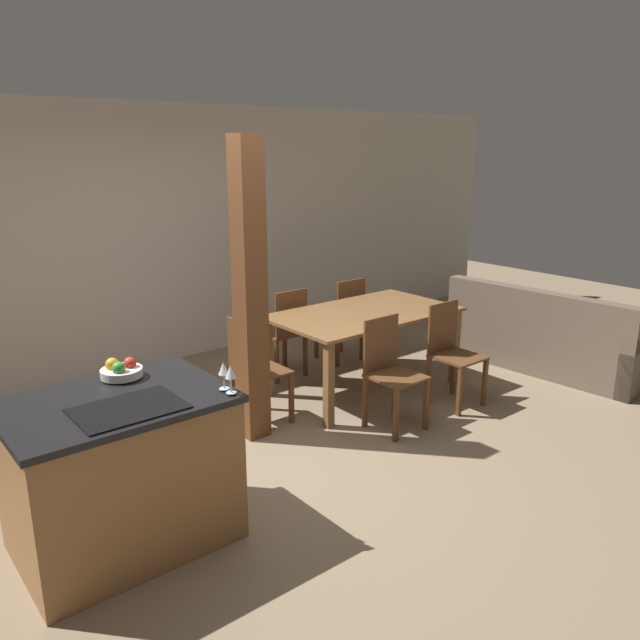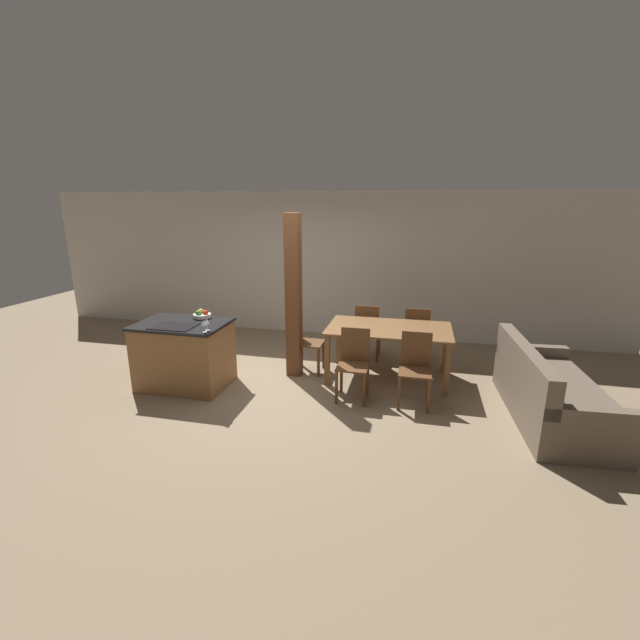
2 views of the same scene
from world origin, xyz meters
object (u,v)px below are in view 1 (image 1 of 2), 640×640
object	(u,v)px
wine_glass_middle	(223,370)
dining_chair_near_left	(390,371)
fruit_bowl	(121,370)
wine_glass_near	(231,373)
dining_chair_far_left	(285,331)
couch	(549,340)
kitchen_island	(121,472)
dining_chair_near_right	(452,351)
dining_chair_head_end	(254,369)
dining_table	(364,322)
dining_chair_far_right	(344,318)
timber_post	(250,293)

from	to	relation	value
wine_glass_middle	dining_chair_near_left	xyz separation A→B (m)	(1.81, 0.44, -0.56)
fruit_bowl	wine_glass_near	bearing A→B (deg)	-59.55
dining_chair_far_left	couch	bearing A→B (deg)	147.42
kitchen_island	dining_chair_far_left	distance (m)	2.85
wine_glass_middle	dining_chair_near_right	bearing A→B (deg)	9.61
wine_glass_near	dining_chair_far_left	size ratio (longest dim) A/B	0.18
kitchen_island	dining_chair_head_end	world-z (taller)	kitchen_island
dining_table	couch	xyz separation A→B (m)	(1.96, -0.77, -0.38)
wine_glass_middle	dining_chair_near_right	size ratio (longest dim) A/B	0.18
wine_glass_middle	dining_chair_far_right	bearing A→B (deg)	36.32
wine_glass_middle	dining_table	bearing A→B (deg)	28.04
couch	timber_post	world-z (taller)	timber_post
dining_table	dining_chair_near_right	size ratio (longest dim) A/B	1.89
dining_chair_near_right	wine_glass_middle	bearing A→B (deg)	-170.39
dining_chair_far_left	dining_chair_far_right	bearing A→B (deg)	-180.00
dining_chair_near_right	timber_post	size ratio (longest dim) A/B	0.39
wine_glass_middle	fruit_bowl	bearing A→B (deg)	123.70
wine_glass_middle	timber_post	xyz separation A→B (m)	(0.84, 1.01, 0.14)
wine_glass_near	dining_chair_far_left	world-z (taller)	wine_glass_near
kitchen_island	dining_chair_far_right	xyz separation A→B (m)	(3.13, 1.62, 0.03)
timber_post	wine_glass_middle	bearing A→B (deg)	-129.72
dining_chair_near_right	dining_chair_far_right	size ratio (longest dim) A/B	1.00
fruit_bowl	couch	size ratio (longest dim) A/B	0.12
kitchen_island	dining_table	xyz separation A→B (m)	(2.74, 0.89, 0.22)
dining_chair_near_left	wine_glass_near	bearing A→B (deg)	-164.11
fruit_bowl	wine_glass_middle	bearing A→B (deg)	-56.30
dining_chair_near_right	dining_chair_head_end	size ratio (longest dim) A/B	1.00
couch	dining_chair_far_left	bearing A→B (deg)	54.06
fruit_bowl	dining_table	size ratio (longest dim) A/B	0.14
kitchen_island	dining_chair_far_right	bearing A→B (deg)	27.39
wine_glass_middle	wine_glass_near	bearing A→B (deg)	-90.00
dining_table	dining_chair_far_left	bearing A→B (deg)	118.08
timber_post	dining_table	bearing A→B (deg)	6.74
fruit_bowl	timber_post	bearing A→B (deg)	20.09
dining_chair_far_left	timber_post	xyz separation A→B (m)	(-0.97, -0.90, 0.69)
kitchen_island	dining_chair_near_right	bearing A→B (deg)	2.79
dining_table	couch	world-z (taller)	couch
dining_table	dining_chair_near_left	size ratio (longest dim) A/B	1.89
dining_chair_near_right	dining_chair_head_end	bearing A→B (deg)	155.82
dining_table	timber_post	bearing A→B (deg)	-173.26
dining_chair_far_right	dining_chair_head_end	bearing A→B (deg)	24.18
fruit_bowl	dining_chair_near_right	bearing A→B (deg)	-2.45
dining_chair_head_end	dining_chair_near_right	bearing A→B (deg)	-114.18
dining_chair_head_end	couch	world-z (taller)	dining_chair_head_end
dining_chair_head_end	wine_glass_near	bearing A→B (deg)	142.47
wine_glass_middle	timber_post	world-z (taller)	timber_post
wine_glass_middle	dining_chair_head_end	size ratio (longest dim) A/B	0.18
fruit_bowl	dining_chair_head_end	bearing A→B (deg)	24.40
kitchen_island	dining_chair_near_right	xyz separation A→B (m)	(3.13, 0.15, 0.03)
dining_chair_far_right	dining_chair_head_end	size ratio (longest dim) A/B	1.00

